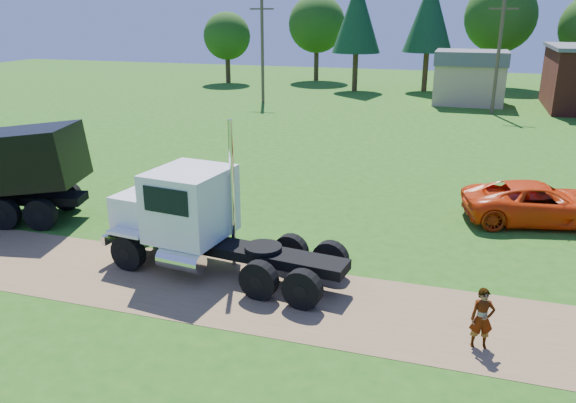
% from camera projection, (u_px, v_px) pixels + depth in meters
% --- Properties ---
extents(ground, '(140.00, 140.00, 0.00)m').
position_uv_depth(ground, '(306.00, 302.00, 16.26)').
color(ground, '#1F5612').
rests_on(ground, ground).
extents(dirt_track, '(120.00, 4.20, 0.01)m').
position_uv_depth(dirt_track, '(306.00, 302.00, 16.26)').
color(dirt_track, brown).
rests_on(dirt_track, ground).
extents(white_semi_tractor, '(8.21, 3.55, 4.86)m').
position_uv_depth(white_semi_tractor, '(193.00, 219.00, 18.07)').
color(white_semi_tractor, black).
rests_on(white_semi_tractor, ground).
extents(orange_pickup, '(6.25, 3.88, 1.61)m').
position_uv_depth(orange_pickup, '(539.00, 203.00, 22.19)').
color(orange_pickup, red).
rests_on(orange_pickup, ground).
extents(spectator_a, '(0.65, 0.49, 1.60)m').
position_uv_depth(spectator_a, '(482.00, 319.00, 13.86)').
color(spectator_a, '#999999').
rests_on(spectator_a, ground).
extents(spectator_b, '(0.98, 0.83, 1.80)m').
position_uv_depth(spectator_b, '(227.00, 182.00, 24.56)').
color(spectator_b, '#999999').
rests_on(spectator_b, ground).
extents(tan_shed, '(6.20, 5.40, 4.70)m').
position_uv_depth(tan_shed, '(470.00, 77.00, 50.47)').
color(tan_shed, tan).
rests_on(tan_shed, ground).
extents(utility_poles, '(42.20, 0.28, 9.00)m').
position_uv_depth(utility_poles, '(498.00, 55.00, 44.64)').
color(utility_poles, brown).
rests_on(utility_poles, ground).
extents(tree_row, '(57.95, 14.09, 11.54)m').
position_uv_depth(tree_row, '(491.00, 21.00, 57.78)').
color(tree_row, '#342715').
rests_on(tree_row, ground).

